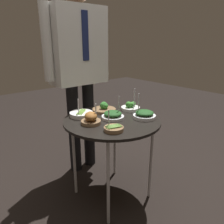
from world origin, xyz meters
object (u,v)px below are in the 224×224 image
bowl_spinach_mid_left (113,115)px  bowl_broccoli_near_rim (130,107)px  bowl_roast_front_left (91,119)px  bowl_asparagus_far_rim (114,129)px  serving_cart (112,125)px  bowl_asparagus_mid_right (81,114)px  bowl_broccoli_back_left (104,108)px  waiter_figure (78,56)px  bowl_spinach_back_right (144,115)px

bowl_spinach_mid_left → bowl_broccoli_near_rim: size_ratio=0.90×
bowl_roast_front_left → bowl_broccoli_near_rim: 0.41m
bowl_spinach_mid_left → bowl_roast_front_left: (-0.17, 0.02, 0.01)m
bowl_roast_front_left → bowl_spinach_mid_left: bearing=-6.7°
bowl_spinach_mid_left → bowl_asparagus_far_rim: bowl_spinach_mid_left is taller
bowl_broccoli_near_rim → serving_cart: bearing=-165.3°
bowl_asparagus_mid_right → bowl_broccoli_back_left: bearing=-4.1°
bowl_broccoli_back_left → bowl_asparagus_mid_right: bearing=175.9°
bowl_asparagus_far_rim → waiter_figure: 0.78m
bowl_asparagus_mid_right → bowl_spinach_back_right: bowl_spinach_back_right is taller
bowl_spinach_mid_left → serving_cart: bearing=160.7°
bowl_asparagus_mid_right → bowl_broccoli_near_rim: bowl_broccoli_near_rim is taller
bowl_spinach_back_right → bowl_broccoli_back_left: 0.32m
serving_cart → bowl_asparagus_far_rim: (-0.13, -0.17, 0.06)m
bowl_asparagus_mid_right → bowl_roast_front_left: (-0.03, -0.16, 0.02)m
bowl_spinach_back_right → bowl_asparagus_far_rim: bearing=-174.1°
bowl_spinach_mid_left → bowl_broccoli_near_rim: bowl_broccoli_near_rim is taller
bowl_spinach_back_right → bowl_broccoli_back_left: (-0.12, 0.30, -0.00)m
bowl_broccoli_near_rim → waiter_figure: waiter_figure is taller
bowl_spinach_back_right → bowl_spinach_mid_left: bearing=142.8°
serving_cart → bowl_spinach_mid_left: (0.01, -0.00, 0.07)m
bowl_spinach_back_right → waiter_figure: bearing=101.6°
bowl_spinach_back_right → waiter_figure: waiter_figure is taller
bowl_spinach_mid_left → bowl_broccoli_back_left: bearing=71.8°
bowl_broccoli_near_rim → bowl_broccoli_back_left: bearing=149.5°
bowl_broccoli_back_left → bowl_roast_front_left: bearing=-146.5°
bowl_spinach_mid_left → bowl_spinach_back_right: (0.17, -0.13, 0.00)m
bowl_asparagus_mid_right → bowl_roast_front_left: bearing=-101.1°
bowl_broccoli_near_rim → bowl_spinach_back_right: bearing=-107.0°
serving_cart → bowl_broccoli_near_rim: 0.26m
bowl_broccoli_near_rim → waiter_figure: size_ratio=0.11×
bowl_broccoli_near_rim → bowl_asparagus_far_rim: (-0.37, -0.23, -0.01)m
bowl_spinach_mid_left → waiter_figure: bearing=84.6°
bowl_asparagus_mid_right → bowl_broccoli_back_left: (0.20, -0.01, 0.01)m
bowl_spinach_mid_left → bowl_spinach_back_right: 0.22m
bowl_broccoli_near_rim → bowl_asparagus_far_rim: 0.43m
bowl_spinach_back_right → waiter_figure: size_ratio=0.11×
serving_cart → waiter_figure: bearing=83.7°
waiter_figure → bowl_asparagus_far_rim: bearing=-105.5°
bowl_broccoli_back_left → serving_cart: bearing=-110.7°
bowl_roast_front_left → bowl_spinach_back_right: bowl_spinach_back_right is taller
bowl_roast_front_left → waiter_figure: 0.63m
serving_cart → waiter_figure: waiter_figure is taller
serving_cart → bowl_spinach_back_right: bearing=-36.5°
bowl_asparagus_mid_right → bowl_roast_front_left: bowl_asparagus_mid_right is taller
bowl_spinach_mid_left → bowl_asparagus_far_rim: size_ratio=1.23×
bowl_roast_front_left → bowl_broccoli_back_left: size_ratio=0.75×
serving_cart → bowl_spinach_back_right: bowl_spinach_back_right is taller
bowl_spinach_mid_left → bowl_asparagus_mid_right: bowl_spinach_mid_left is taller
serving_cart → bowl_roast_front_left: 0.18m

